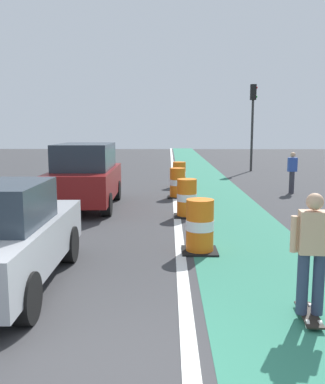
{
  "coord_description": "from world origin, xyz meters",
  "views": [
    {
      "loc": [
        0.67,
        -3.88,
        2.48
      ],
      "look_at": [
        0.52,
        5.38,
        1.1
      ],
      "focal_mm": 39.25,
      "sensor_mm": 36.0,
      "label": 1
    }
  ],
  "objects_px": {
    "traffic_barrel_back": "(177,183)",
    "traffic_barrel_far": "(179,175)",
    "skateboarder_on_lane": "(312,253)",
    "pedestrian_crossing": "(292,171)",
    "parked_suv_second": "(86,175)",
    "traffic_barrel_mid": "(187,198)",
    "traffic_barrel_front": "(200,227)",
    "traffic_light_corner": "(253,112)"
  },
  "relations": [
    {
      "from": "traffic_barrel_back",
      "to": "traffic_barrel_far",
      "type": "bearing_deg",
      "value": 87.41
    },
    {
      "from": "skateboarder_on_lane",
      "to": "traffic_barrel_back",
      "type": "distance_m",
      "value": 10.12
    },
    {
      "from": "pedestrian_crossing",
      "to": "traffic_barrel_far",
      "type": "bearing_deg",
      "value": 157.93
    },
    {
      "from": "pedestrian_crossing",
      "to": "traffic_barrel_back",
      "type": "bearing_deg",
      "value": -166.18
    },
    {
      "from": "parked_suv_second",
      "to": "traffic_barrel_mid",
      "type": "relative_size",
      "value": 4.26
    },
    {
      "from": "pedestrian_crossing",
      "to": "parked_suv_second",
      "type": "bearing_deg",
      "value": -157.6
    },
    {
      "from": "traffic_barrel_mid",
      "to": "pedestrian_crossing",
      "type": "height_order",
      "value": "pedestrian_crossing"
    },
    {
      "from": "traffic_barrel_front",
      "to": "traffic_barrel_back",
      "type": "relative_size",
      "value": 1.0
    },
    {
      "from": "skateboarder_on_lane",
      "to": "pedestrian_crossing",
      "type": "bearing_deg",
      "value": 75.1
    },
    {
      "from": "traffic_barrel_far",
      "to": "traffic_light_corner",
      "type": "relative_size",
      "value": 0.21
    },
    {
      "from": "traffic_barrel_front",
      "to": "traffic_barrel_far",
      "type": "relative_size",
      "value": 1.0
    },
    {
      "from": "skateboarder_on_lane",
      "to": "traffic_barrel_back",
      "type": "xyz_separation_m",
      "value": [
        -1.54,
        10.0,
        -0.38
      ]
    },
    {
      "from": "traffic_barrel_mid",
      "to": "traffic_barrel_far",
      "type": "bearing_deg",
      "value": 90.64
    },
    {
      "from": "traffic_light_corner",
      "to": "pedestrian_crossing",
      "type": "relative_size",
      "value": 3.17
    },
    {
      "from": "traffic_barrel_mid",
      "to": "traffic_barrel_far",
      "type": "relative_size",
      "value": 1.0
    },
    {
      "from": "pedestrian_crossing",
      "to": "traffic_barrel_front",
      "type": "bearing_deg",
      "value": -117.45
    },
    {
      "from": "traffic_barrel_front",
      "to": "traffic_barrel_far",
      "type": "bearing_deg",
      "value": 91.11
    },
    {
      "from": "skateboarder_on_lane",
      "to": "traffic_barrel_front",
      "type": "bearing_deg",
      "value": 111.75
    },
    {
      "from": "traffic_barrel_front",
      "to": "traffic_barrel_mid",
      "type": "distance_m",
      "value": 3.51
    },
    {
      "from": "skateboarder_on_lane",
      "to": "parked_suv_second",
      "type": "relative_size",
      "value": 0.36
    },
    {
      "from": "skateboarder_on_lane",
      "to": "parked_suv_second",
      "type": "distance_m",
      "value": 9.21
    },
    {
      "from": "pedestrian_crossing",
      "to": "traffic_barrel_mid",
      "type": "bearing_deg",
      "value": -133.47
    },
    {
      "from": "skateboarder_on_lane",
      "to": "traffic_barrel_back",
      "type": "height_order",
      "value": "skateboarder_on_lane"
    },
    {
      "from": "skateboarder_on_lane",
      "to": "traffic_barrel_mid",
      "type": "height_order",
      "value": "skateboarder_on_lane"
    },
    {
      "from": "parked_suv_second",
      "to": "traffic_barrel_mid",
      "type": "height_order",
      "value": "parked_suv_second"
    },
    {
      "from": "traffic_barrel_far",
      "to": "pedestrian_crossing",
      "type": "bearing_deg",
      "value": -22.07
    },
    {
      "from": "parked_suv_second",
      "to": "traffic_barrel_back",
      "type": "distance_m",
      "value": 3.6
    },
    {
      "from": "parked_suv_second",
      "to": "traffic_barrel_far",
      "type": "distance_m",
      "value": 5.78
    },
    {
      "from": "skateboarder_on_lane",
      "to": "traffic_barrel_front",
      "type": "xyz_separation_m",
      "value": [
        -1.22,
        3.06,
        -0.38
      ]
    },
    {
      "from": "traffic_barrel_back",
      "to": "traffic_barrel_far",
      "type": "height_order",
      "value": "same"
    },
    {
      "from": "parked_suv_second",
      "to": "traffic_barrel_front",
      "type": "distance_m",
      "value": 5.98
    },
    {
      "from": "skateboarder_on_lane",
      "to": "traffic_light_corner",
      "type": "relative_size",
      "value": 0.33
    },
    {
      "from": "parked_suv_second",
      "to": "traffic_barrel_far",
      "type": "relative_size",
      "value": 4.26
    },
    {
      "from": "traffic_barrel_mid",
      "to": "traffic_barrel_back",
      "type": "height_order",
      "value": "same"
    },
    {
      "from": "traffic_barrel_back",
      "to": "parked_suv_second",
      "type": "bearing_deg",
      "value": -146.42
    },
    {
      "from": "skateboarder_on_lane",
      "to": "pedestrian_crossing",
      "type": "xyz_separation_m",
      "value": [
        2.95,
        11.1,
        -0.05
      ]
    },
    {
      "from": "skateboarder_on_lane",
      "to": "traffic_barrel_front",
      "type": "relative_size",
      "value": 1.55
    },
    {
      "from": "traffic_barrel_mid",
      "to": "traffic_light_corner",
      "type": "xyz_separation_m",
      "value": [
        4.43,
        13.45,
        2.97
      ]
    },
    {
      "from": "skateboarder_on_lane",
      "to": "traffic_barrel_far",
      "type": "distance_m",
      "value": 12.96
    },
    {
      "from": "skateboarder_on_lane",
      "to": "traffic_barrel_back",
      "type": "relative_size",
      "value": 1.55
    },
    {
      "from": "parked_suv_second",
      "to": "traffic_light_corner",
      "type": "height_order",
      "value": "traffic_light_corner"
    },
    {
      "from": "traffic_barrel_back",
      "to": "traffic_light_corner",
      "type": "bearing_deg",
      "value": 65.2
    }
  ]
}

